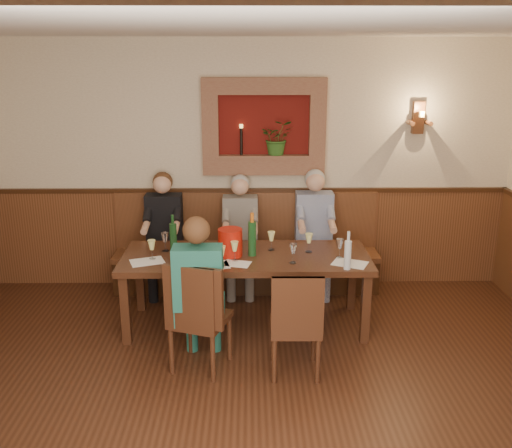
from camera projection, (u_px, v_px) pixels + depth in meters
The scene contains 31 objects.
ground_plane at pixel (245, 446), 4.00m from camera, with size 6.00×6.00×0.00m, color #361B0F.
room_shell at pixel (243, 183), 3.45m from camera, with size 6.04×6.04×2.82m.
wainscoting at pixel (245, 372), 3.82m from camera, with size 6.02×6.02×1.15m.
wall_niche at pixel (268, 131), 6.29m from camera, with size 1.36×0.30×1.06m.
wall_sconce at pixel (419, 118), 6.25m from camera, with size 0.25×0.20×0.35m.
dining_table at pixel (246, 262), 5.57m from camera, with size 2.40×0.90×0.75m.
bench at pixel (246, 261), 6.57m from camera, with size 3.00×0.45×1.11m.
chair_near_left at pixel (200, 337), 4.91m from camera, with size 0.57×0.57×1.01m.
chair_near_right at pixel (295, 343), 4.83m from camera, with size 0.42×0.42×0.95m.
person_bench_left at pixel (164, 245), 6.39m from camera, with size 0.40×0.49×1.38m.
person_bench_mid at pixel (240, 246), 6.41m from camera, with size 0.39×0.48×1.35m.
person_bench_right at pixel (314, 243), 6.41m from camera, with size 0.41×0.51×1.41m.
person_chair_front at pixel (200, 306), 4.85m from camera, with size 0.41×0.50×1.39m.
spittoon_bucket at pixel (230, 242), 5.50m from camera, with size 0.23×0.23×0.27m, color red.
wine_bottle_green_a at pixel (252, 238), 5.49m from camera, with size 0.09×0.09×0.43m.
wine_bottle_green_b at pixel (173, 237), 5.60m from camera, with size 0.08×0.08×0.38m.
water_bottle at pixel (348, 254), 5.15m from camera, with size 0.08×0.08×0.36m.
tasting_sheet_a at pixel (147, 262), 5.37m from camera, with size 0.31×0.22×0.00m, color white.
tasting_sheet_b at pixel (237, 264), 5.32m from camera, with size 0.25×0.18×0.00m, color white.
tasting_sheet_c at pixel (350, 263), 5.32m from camera, with size 0.31×0.22×0.00m, color white.
tasting_sheet_d at pixel (212, 265), 5.27m from camera, with size 0.31×0.22×0.00m, color white.
wine_glass_0 at pixel (152, 250), 5.41m from camera, with size 0.08×0.08×0.19m, color #FBFE98, non-canonical shape.
wine_glass_1 at pixel (309, 243), 5.60m from camera, with size 0.08×0.08×0.19m, color #FBFE98, non-canonical shape.
wine_glass_2 at pixel (235, 251), 5.37m from camera, with size 0.08×0.08×0.19m, color #FBFE98, non-canonical shape.
wine_glass_3 at pixel (340, 249), 5.44m from camera, with size 0.08×0.08×0.19m, color white, non-canonical shape.
wine_glass_4 at pixel (165, 242), 5.63m from camera, with size 0.08×0.08×0.19m, color white, non-canonical shape.
wine_glass_5 at pixel (223, 241), 5.64m from camera, with size 0.08×0.08×0.19m, color white, non-canonical shape.
wine_glass_6 at pixel (271, 241), 5.66m from camera, with size 0.08×0.08×0.19m, color #FBFE98, non-canonical shape.
wine_glass_7 at pixel (293, 254), 5.31m from camera, with size 0.08×0.08×0.19m, color white, non-canonical shape.
wine_glass_8 at pixel (222, 256), 5.24m from camera, with size 0.08×0.08×0.19m, color #FBFE98, non-canonical shape.
wine_glass_9 at pixel (179, 254), 5.30m from camera, with size 0.08×0.08×0.19m, color #FBFE98, non-canonical shape.
Camera 1 is at (0.04, -3.37, 2.65)m, focal length 40.00 mm.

